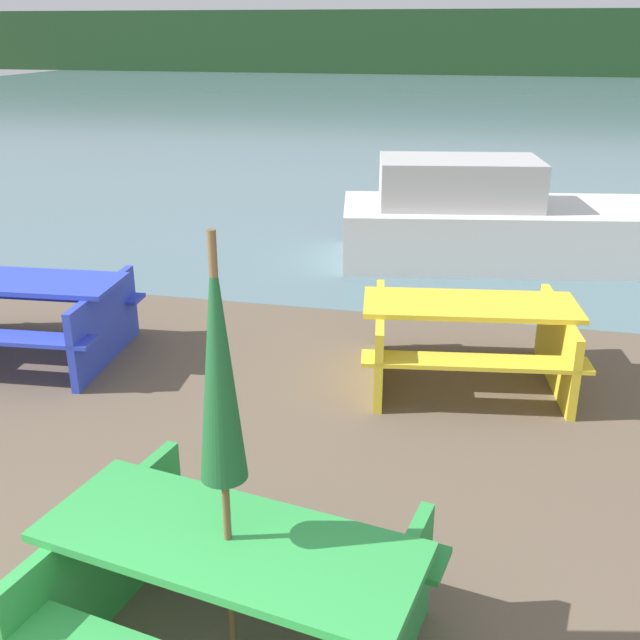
{
  "coord_description": "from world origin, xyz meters",
  "views": [
    {
      "loc": [
        1.22,
        -1.1,
        2.91
      ],
      "look_at": [
        0.05,
        4.02,
        0.85
      ],
      "focal_mm": 42.0,
      "sensor_mm": 36.0,
      "label": 1
    }
  ],
  "objects_px": {
    "picnic_table_blue": "(22,310)",
    "boat": "(507,224)",
    "picnic_table_yellow": "(468,333)",
    "umbrella_darkgreen": "(219,367)",
    "picnic_table_green": "(231,587)"
  },
  "relations": [
    {
      "from": "picnic_table_blue",
      "to": "boat",
      "type": "bearing_deg",
      "value": 43.47
    },
    {
      "from": "picnic_table_yellow",
      "to": "boat",
      "type": "distance_m",
      "value": 3.82
    },
    {
      "from": "picnic_table_blue",
      "to": "boat",
      "type": "height_order",
      "value": "boat"
    },
    {
      "from": "picnic_table_yellow",
      "to": "umbrella_darkgreen",
      "type": "xyz_separation_m",
      "value": [
        -0.96,
        -3.43,
        1.14
      ]
    },
    {
      "from": "picnic_table_yellow",
      "to": "umbrella_darkgreen",
      "type": "relative_size",
      "value": 0.91
    },
    {
      "from": "picnic_table_green",
      "to": "umbrella_darkgreen",
      "type": "distance_m",
      "value": 1.14
    },
    {
      "from": "umbrella_darkgreen",
      "to": "boat",
      "type": "height_order",
      "value": "umbrella_darkgreen"
    },
    {
      "from": "picnic_table_yellow",
      "to": "picnic_table_green",
      "type": "bearing_deg",
      "value": -105.69
    },
    {
      "from": "picnic_table_yellow",
      "to": "boat",
      "type": "height_order",
      "value": "boat"
    },
    {
      "from": "picnic_table_green",
      "to": "picnic_table_blue",
      "type": "relative_size",
      "value": 1.02
    },
    {
      "from": "boat",
      "to": "picnic_table_green",
      "type": "bearing_deg",
      "value": -110.16
    },
    {
      "from": "picnic_table_green",
      "to": "boat",
      "type": "bearing_deg",
      "value": 79.71
    },
    {
      "from": "boat",
      "to": "picnic_table_yellow",
      "type": "bearing_deg",
      "value": -105.12
    },
    {
      "from": "picnic_table_green",
      "to": "boat",
      "type": "distance_m",
      "value": 7.35
    },
    {
      "from": "picnic_table_blue",
      "to": "picnic_table_yellow",
      "type": "relative_size",
      "value": 1.0
    }
  ]
}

